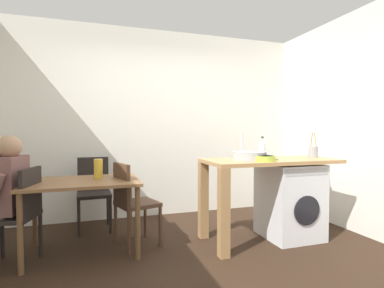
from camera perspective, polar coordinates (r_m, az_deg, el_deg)
name	(u,v)px	position (r m, az deg, el deg)	size (l,w,h in m)	color
ground_plane	(198,262)	(3.03, 1.17, -21.61)	(5.46, 5.46, 0.00)	black
wall_back	(159,124)	(4.46, -6.23, 3.90)	(4.60, 0.10, 2.70)	silver
wall_counter_side	(375,121)	(4.03, 31.56, 3.71)	(0.10, 3.80, 2.70)	silver
dining_table	(83,190)	(3.24, -20.04, -8.23)	(1.10, 0.76, 0.74)	brown
chair_person_seat	(19,211)	(3.22, -30.05, -10.93)	(0.49, 0.49, 0.90)	black
chair_opposite	(131,199)	(3.31, -11.55, -10.29)	(0.50, 0.50, 0.90)	#4C3323
chair_spare_by_wall	(94,189)	(4.03, -18.23, -8.10)	(0.42, 0.42, 0.90)	black
seated_person	(1,193)	(3.26, -32.67, -7.89)	(0.55, 0.54, 1.20)	#595651
kitchen_counter	(254,174)	(3.41, 11.64, -5.59)	(1.50, 0.68, 0.92)	tan
washing_machine	(289,200)	(3.72, 18.07, -10.17)	(0.60, 0.61, 0.86)	silver
sink_basin	(250,156)	(3.36, 10.91, -2.21)	(0.38, 0.38, 0.09)	#9EA0A5
tap	(242,146)	(3.52, 9.50, -0.45)	(0.02, 0.02, 0.28)	#B2B2B7
bottle_tall_green	(262,149)	(3.53, 13.24, -0.86)	(0.07, 0.07, 0.26)	silver
mixing_bowl	(265,158)	(3.23, 13.78, -2.64)	(0.21, 0.21, 0.06)	#A8C63D
utensil_crock	(313,152)	(3.91, 22.08, -1.34)	(0.11, 0.11, 0.30)	gray
vase	(98,169)	(3.31, -17.43, -4.50)	(0.09, 0.09, 0.20)	gold
scissors	(271,160)	(3.39, 14.87, -2.90)	(0.15, 0.06, 0.01)	#B2B2B7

